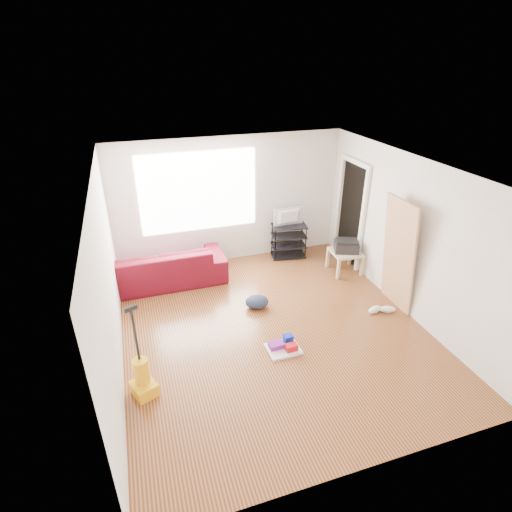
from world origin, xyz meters
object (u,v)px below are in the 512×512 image
object	(u,v)px
cleaning_tray	(284,346)
vacuum	(143,378)
sofa	(163,282)
tv_stand	(289,241)
side_table	(345,254)
bucket	(203,284)
backpack	(257,307)

from	to	relation	value
cleaning_tray	vacuum	bearing A→B (deg)	-173.80
sofa	tv_stand	distance (m)	2.68
tv_stand	cleaning_tray	xyz separation A→B (m)	(-1.17, -2.72, -0.31)
sofa	cleaning_tray	xyz separation A→B (m)	(1.46, -2.45, 0.05)
side_table	bucket	distance (m)	2.79
vacuum	backpack	bearing A→B (deg)	13.25
tv_stand	bucket	distance (m)	2.05
bucket	cleaning_tray	bearing A→B (deg)	-70.49
tv_stand	vacuum	distance (m)	4.31
tv_stand	side_table	xyz separation A→B (m)	(0.79, -0.94, 0.01)
cleaning_tray	bucket	bearing A→B (deg)	109.51
bucket	vacuum	size ratio (longest dim) A/B	0.23
backpack	vacuum	xyz separation A→B (m)	(-1.94, -1.35, 0.24)
side_table	backpack	xyz separation A→B (m)	(-2.01, -0.65, -0.37)
side_table	backpack	world-z (taller)	side_table
tv_stand	side_table	distance (m)	1.23
bucket	tv_stand	bearing A→B (deg)	16.06
bucket	backpack	xyz separation A→B (m)	(0.73, -1.03, 0.00)
bucket	backpack	size ratio (longest dim) A/B	0.75
sofa	backpack	bearing A→B (deg)	137.33
bucket	vacuum	distance (m)	2.68
tv_stand	vacuum	bearing A→B (deg)	-128.14
sofa	backpack	xyz separation A→B (m)	(1.43, -1.31, 0.00)
sofa	cleaning_tray	size ratio (longest dim) A/B	4.87
side_table	cleaning_tray	distance (m)	2.68
sofa	side_table	distance (m)	3.52
vacuum	bucket	bearing A→B (deg)	41.37
sofa	side_table	xyz separation A→B (m)	(3.43, -0.67, 0.37)
sofa	bucket	size ratio (longest dim) A/B	7.93
bucket	cleaning_tray	xyz separation A→B (m)	(0.77, -2.16, 0.05)
sofa	bucket	bearing A→B (deg)	157.49
backpack	bucket	bearing A→B (deg)	132.76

